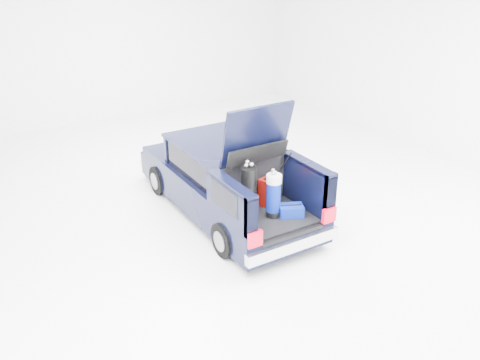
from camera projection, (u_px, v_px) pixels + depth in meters
ground at (227, 211)px, 10.11m from camera, size 14.00×14.00×0.00m
car at (224, 179)px, 9.91m from camera, size 1.87×4.65×2.47m
red_suitcase at (268, 191)px, 9.01m from camera, size 0.37×0.30×0.53m
black_golf_bag at (249, 191)px, 8.59m from camera, size 0.36×0.37×0.97m
blue_golf_bag at (274, 195)px, 8.55m from camera, size 0.33×0.33×0.87m
blue_duffel at (291, 210)px, 8.68m from camera, size 0.48×0.41×0.22m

